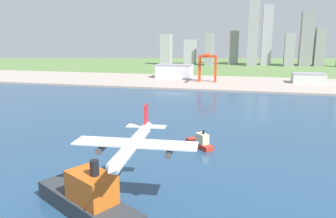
# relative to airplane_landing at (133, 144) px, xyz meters

# --- Properties ---
(ground_plane) EXTENTS (2400.00, 2400.00, 0.00)m
(ground_plane) POSITION_rel_airplane_landing_xyz_m (8.72, 138.36, -23.38)
(ground_plane) COLOR #577841
(water_bay) EXTENTS (840.00, 360.00, 0.15)m
(water_bay) POSITION_rel_airplane_landing_xyz_m (8.72, 78.36, -23.30)
(water_bay) COLOR navy
(water_bay) RESTS_ON ground
(industrial_pier) EXTENTS (840.00, 140.00, 2.50)m
(industrial_pier) POSITION_rel_airplane_landing_xyz_m (8.72, 328.36, -22.13)
(industrial_pier) COLOR #A3958B
(industrial_pier) RESTS_ON ground
(airplane_landing) EXTENTS (43.11, 46.09, 13.70)m
(airplane_landing) POSITION_rel_airplane_landing_xyz_m (0.00, 0.00, 0.00)
(airplane_landing) COLOR silver
(tugboat_small) EXTENTS (17.31, 18.02, 9.91)m
(tugboat_small) POSITION_rel_airplane_landing_xyz_m (13.13, 68.74, -20.38)
(tugboat_small) COLOR #B22D1E
(tugboat_small) RESTS_ON water_bay
(container_barge) EXTENTS (46.02, 32.69, 20.69)m
(container_barge) POSITION_rel_airplane_landing_xyz_m (-13.08, -8.32, -17.56)
(container_barge) COLOR #2D3338
(container_barge) RESTS_ON water_bay
(port_crane_red) EXTENTS (23.52, 43.41, 37.73)m
(port_crane_red) POSITION_rel_airplane_landing_xyz_m (-14.11, 321.90, 6.34)
(port_crane_red) COLOR red
(port_crane_red) RESTS_ON industrial_pier
(warehouse_main) EXTENTS (52.39, 31.37, 19.42)m
(warehouse_main) POSITION_rel_airplane_landing_xyz_m (-67.18, 360.12, -11.14)
(warehouse_main) COLOR silver
(warehouse_main) RESTS_ON industrial_pier
(warehouse_annex) EXTENTS (40.18, 24.84, 12.74)m
(warehouse_annex) POSITION_rel_airplane_landing_xyz_m (114.33, 343.38, -14.48)
(warehouse_annex) COLOR silver
(warehouse_annex) RESTS_ON industrial_pier
(distant_skyline) EXTENTS (402.32, 66.15, 157.38)m
(distant_skyline) POSITION_rel_airplane_landing_xyz_m (56.41, 656.32, 29.70)
(distant_skyline) COLOR #A5A5A6
(distant_skyline) RESTS_ON ground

